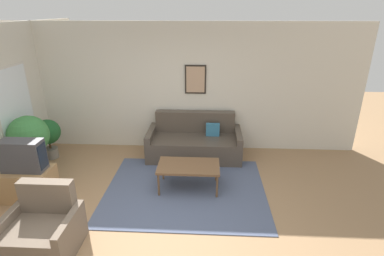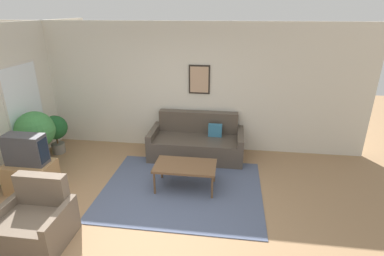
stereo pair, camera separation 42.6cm
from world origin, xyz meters
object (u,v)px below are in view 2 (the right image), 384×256
armchair (35,222)px  potted_plant_tall (35,131)px  couch (197,142)px  coffee_table (185,167)px  tv (25,149)px

armchair → potted_plant_tall: 2.33m
couch → potted_plant_tall: potted_plant_tall is taller
coffee_table → armchair: 2.34m
tv → armchair: tv is taller
couch → armchair: (-1.81, -2.78, -0.02)m
coffee_table → tv: 2.64m
couch → tv: 3.15m
coffee_table → couch: bearing=88.0°
couch → potted_plant_tall: (-3.02, -0.84, 0.43)m
armchair → couch: bearing=38.9°
coffee_table → potted_plant_tall: (-2.97, 0.42, 0.32)m
couch → coffee_table: size_ratio=1.84×
tv → armchair: size_ratio=0.75×
tv → coffee_table: bearing=8.9°
coffee_table → tv: tv is taller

